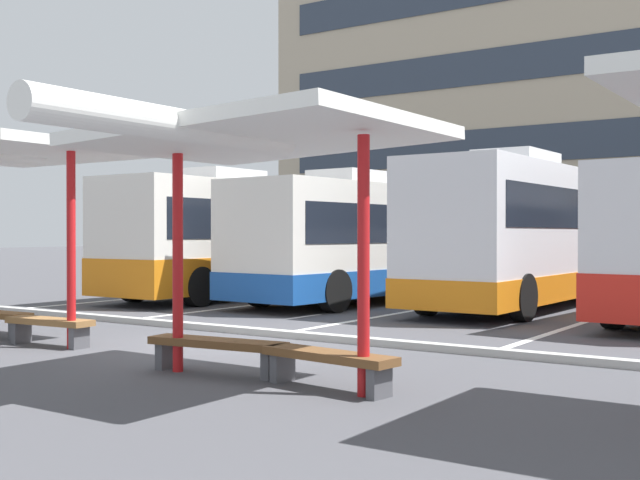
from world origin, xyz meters
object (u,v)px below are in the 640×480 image
object	(u,v)px
waiting_shelter_2	(248,140)
bench_4	(217,347)
coach_bus_0	(251,239)
coach_bus_2	(537,235)
bench_3	(49,325)
bench_5	(328,361)
coach_bus_1	(382,241)

from	to	relation	value
waiting_shelter_2	bench_4	xyz separation A→B (m)	(-0.90, 0.45, -2.60)
bench_4	coach_bus_0	bearing A→B (deg)	127.05
coach_bus_2	bench_3	size ratio (longest dim) A/B	6.57
bench_4	bench_5	xyz separation A→B (m)	(1.80, -0.08, -0.00)
coach_bus_0	bench_3	bearing A→B (deg)	-68.69
coach_bus_2	bench_5	size ratio (longest dim) A/B	5.97
coach_bus_0	waiting_shelter_2	bearing A→B (deg)	-51.13
bench_3	bench_4	distance (m)	3.98
bench_3	coach_bus_1	bearing A→B (deg)	90.04
coach_bus_0	coach_bus_1	xyz separation A→B (m)	(3.90, 0.89, -0.05)
coach_bus_2	bench_4	distance (m)	12.13
bench_4	waiting_shelter_2	bearing A→B (deg)	-26.71
coach_bus_0	coach_bus_2	xyz separation A→B (m)	(7.99, 1.63, 0.13)
bench_3	waiting_shelter_2	world-z (taller)	waiting_shelter_2
coach_bus_2	waiting_shelter_2	bearing A→B (deg)	-86.48
bench_5	waiting_shelter_2	bearing A→B (deg)	-157.60
coach_bus_0	coach_bus_1	bearing A→B (deg)	12.81
bench_3	bench_5	xyz separation A→B (m)	(5.76, -0.49, 0.00)
coach_bus_2	bench_5	bearing A→B (deg)	-82.16
bench_3	bench_5	size ratio (longest dim) A/B	0.91
coach_bus_0	bench_4	size ratio (longest dim) A/B	5.13
coach_bus_1	bench_3	distance (m)	10.97
waiting_shelter_2	bench_5	bearing A→B (deg)	22.40
coach_bus_1	coach_bus_2	xyz separation A→B (m)	(4.10, 0.74, 0.19)
bench_3	waiting_shelter_2	xyz separation A→B (m)	(4.86, -0.86, 2.61)
coach_bus_1	bench_4	xyz separation A→B (m)	(3.97, -11.30, -1.26)
waiting_shelter_2	bench_5	xyz separation A→B (m)	(0.90, 0.37, -2.61)
waiting_shelter_2	bench_4	distance (m)	2.79
waiting_shelter_2	bench_5	size ratio (longest dim) A/B	2.75
bench_5	bench_4	bearing A→B (deg)	177.40
bench_4	coach_bus_1	bearing A→B (deg)	109.34
coach_bus_0	bench_4	xyz separation A→B (m)	(7.86, -10.42, -1.31)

